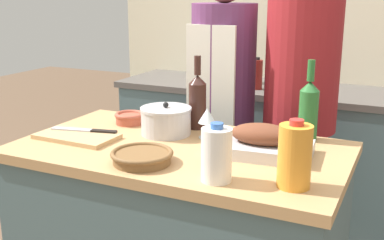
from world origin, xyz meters
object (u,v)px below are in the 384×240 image
(roasting_pan, at_px, (262,143))
(mixing_bowl, at_px, (130,118))
(person_cook_aproned, at_px, (223,106))
(wicker_basket, at_px, (142,156))
(stand_mixer, at_px, (213,60))
(condiment_bottle_tall, at_px, (257,74))
(person_cook_guest, at_px, (300,106))
(wine_glass_left, at_px, (207,117))
(juice_jug, at_px, (295,156))
(condiment_bottle_short, at_px, (307,73))
(wine_bottle_dark, at_px, (309,109))
(wine_bottle_green, at_px, (197,100))
(knife_chef, at_px, (86,130))
(milk_jug, at_px, (216,154))
(cutting_board, at_px, (77,136))

(roasting_pan, height_order, mixing_bowl, roasting_pan)
(person_cook_aproned, bearing_deg, mixing_bowl, -110.47)
(wicker_basket, xyz_separation_m, stand_mixer, (-0.44, 1.69, 0.10))
(mixing_bowl, height_order, condiment_bottle_tall, condiment_bottle_tall)
(person_cook_guest, bearing_deg, wine_glass_left, -119.29)
(roasting_pan, height_order, juice_jug, juice_jug)
(condiment_bottle_short, relative_size, person_cook_aproned, 0.13)
(person_cook_aproned, bearing_deg, roasting_pan, -55.80)
(stand_mixer, xyz_separation_m, condiment_bottle_short, (0.64, 0.04, -0.05))
(wicker_basket, height_order, condiment_bottle_tall, condiment_bottle_tall)
(wine_bottle_dark, distance_m, condiment_bottle_short, 1.24)
(wicker_basket, xyz_separation_m, wine_bottle_green, (-0.01, 0.48, 0.10))
(mixing_bowl, bearing_deg, person_cook_guest, 41.32)
(person_cook_aproned, bearing_deg, wine_glass_left, -71.64)
(wine_bottle_green, relative_size, knife_chef, 1.11)
(milk_jug, relative_size, person_cook_aproned, 0.12)
(cutting_board, distance_m, knife_chef, 0.06)
(stand_mixer, height_order, person_cook_aproned, person_cook_aproned)
(condiment_bottle_short, bearing_deg, juice_jug, -79.07)
(stand_mixer, distance_m, condiment_bottle_short, 0.65)
(condiment_bottle_short, xyz_separation_m, person_cook_aproned, (-0.29, -0.76, -0.09))
(wine_bottle_dark, xyz_separation_m, wine_glass_left, (-0.38, -0.15, -0.04))
(condiment_bottle_short, bearing_deg, condiment_bottle_tall, -144.67)
(roasting_pan, distance_m, cutting_board, 0.76)
(juice_jug, height_order, condiment_bottle_short, juice_jug)
(wicker_basket, xyz_separation_m, milk_jug, (0.30, -0.04, 0.06))
(condiment_bottle_tall, bearing_deg, condiment_bottle_short, 35.33)
(wicker_basket, relative_size, stand_mixer, 0.62)
(cutting_board, bearing_deg, knife_chef, 84.02)
(wine_bottle_green, bearing_deg, person_cook_aproned, 98.76)
(wine_glass_left, relative_size, person_cook_aproned, 0.08)
(knife_chef, bearing_deg, juice_jug, -10.70)
(juice_jug, bearing_deg, stand_mixer, 120.18)
(wine_glass_left, bearing_deg, juice_jug, -38.49)
(stand_mixer, bearing_deg, wicker_basket, -75.37)
(wine_bottle_green, height_order, condiment_bottle_tall, wine_bottle_green)
(milk_jug, relative_size, condiment_bottle_short, 0.92)
(milk_jug, height_order, stand_mixer, stand_mixer)
(wicker_basket, height_order, stand_mixer, stand_mixer)
(roasting_pan, xyz_separation_m, wine_glass_left, (-0.27, 0.10, 0.04))
(roasting_pan, xyz_separation_m, mixing_bowl, (-0.67, 0.15, -0.02))
(juice_jug, bearing_deg, milk_jug, -166.61)
(wine_bottle_dark, relative_size, stand_mixer, 0.92)
(cutting_board, xyz_separation_m, wine_glass_left, (0.48, 0.24, 0.08))
(wicker_basket, bearing_deg, person_cook_guest, 71.66)
(roasting_pan, bearing_deg, knife_chef, -174.10)
(wine_bottle_dark, bearing_deg, juice_jug, -82.34)
(mixing_bowl, xyz_separation_m, stand_mixer, (-0.12, 1.27, 0.10))
(roasting_pan, distance_m, condiment_bottle_short, 1.47)
(cutting_board, height_order, mixing_bowl, mixing_bowl)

